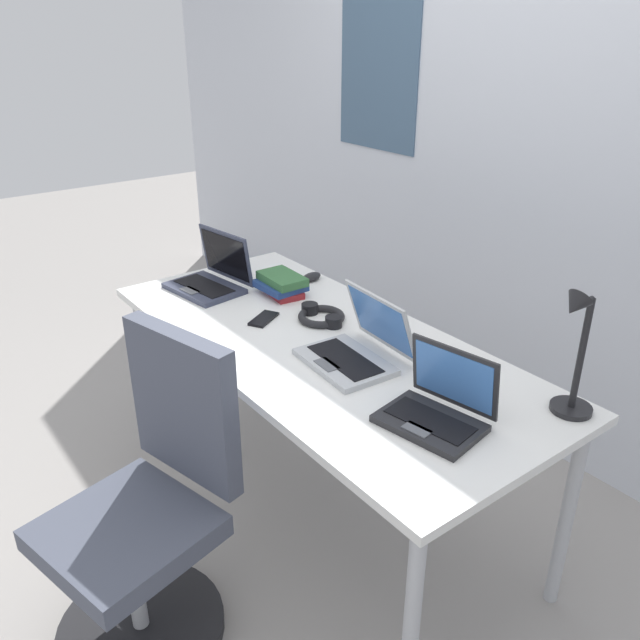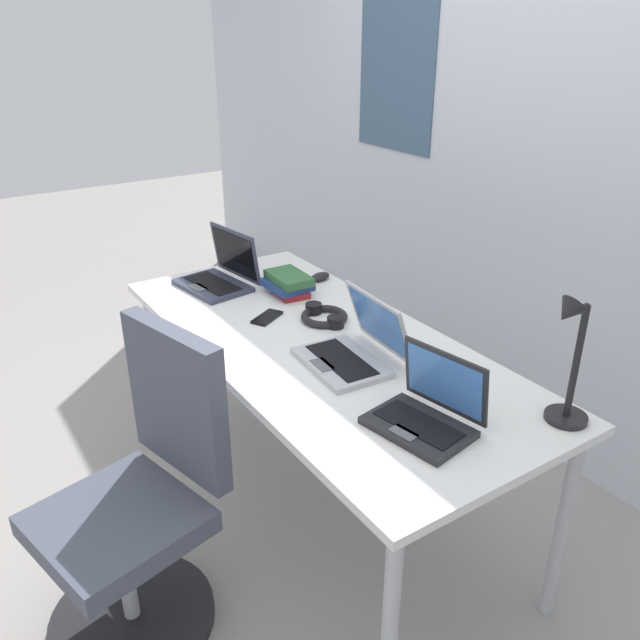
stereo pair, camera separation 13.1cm
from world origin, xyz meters
The scene contains 12 objects.
ground_plane centered at (0.00, 0.00, 0.00)m, with size 12.00×12.00×0.00m, color gray.
wall_back centered at (0.00, 1.10, 1.30)m, with size 6.00×0.13×2.60m.
desk centered at (0.00, 0.00, 0.68)m, with size 1.80×0.80×0.74m.
desk_lamp centered at (0.80, 0.28, 0.94)m, with size 0.12×0.18×0.40m.
laptop_near_lamp centered at (-0.67, -0.07, 0.79)m, with size 0.35×0.29×0.24m.
laptop_by_keyboard centered at (0.19, 0.00, 0.79)m, with size 0.34×0.32×0.23m.
laptop_front_right centered at (0.60, -0.04, 0.78)m, with size 0.31×0.27×0.21m.
computer_mouse centered at (-0.48, 0.32, 0.76)m, with size 0.06×0.10×0.03m, color black.
cell_phone centered at (-0.26, -0.07, 0.74)m, with size 0.06×0.14×0.01m, color black.
headphones centered at (-0.13, 0.11, 0.76)m, with size 0.21×0.18×0.04m.
book_stack centered at (-0.43, 0.13, 0.79)m, with size 0.21×0.16×0.09m.
office_chair centered at (0.12, -0.73, 0.40)m, with size 0.54×0.59×0.97m.
Camera 1 is at (1.62, -1.22, 1.77)m, focal length 36.03 mm.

